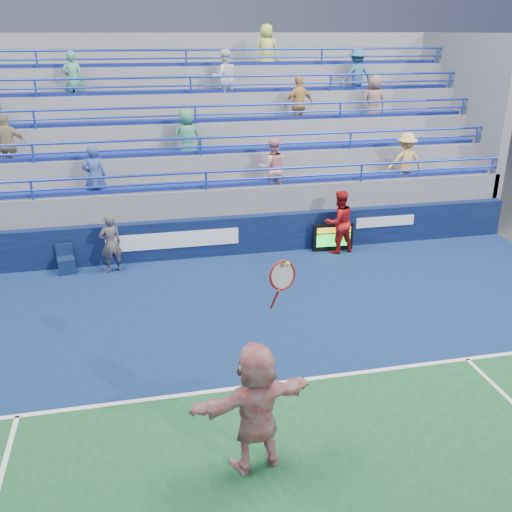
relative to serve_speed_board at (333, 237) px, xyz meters
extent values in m
plane|color=#333538|center=(-3.53, -6.14, -0.41)|extent=(120.00, 120.00, 0.00)
cube|color=#0F204E|center=(-3.53, -3.94, -0.40)|extent=(18.00, 8.40, 0.02)
cube|color=white|center=(-3.53, -6.14, -0.38)|extent=(11.00, 0.10, 0.01)
cube|color=white|center=(-3.53, -6.24, -0.38)|extent=(0.08, 0.30, 0.01)
cube|color=#0A1039|center=(-3.53, 0.36, 0.14)|extent=(18.00, 0.30, 1.10)
cube|color=white|center=(-4.53, 0.20, 0.19)|extent=(3.60, 0.02, 0.45)
cube|color=white|center=(1.67, 0.20, 0.29)|extent=(1.80, 0.02, 0.30)
cube|color=slate|center=(-3.53, 3.31, 0.14)|extent=(18.00, 5.60, 1.10)
cube|color=slate|center=(-3.53, 3.31, 0.52)|extent=(18.00, 5.60, 1.85)
cube|color=navy|center=(-3.53, 0.96, 1.49)|extent=(17.40, 0.45, 0.10)
cylinder|color=#203CB1|center=(-3.53, 0.56, 1.94)|extent=(18.00, 0.07, 0.07)
cube|color=slate|center=(-3.53, 3.81, 0.89)|extent=(18.00, 4.60, 2.60)
cube|color=navy|center=(-3.53, 1.96, 2.24)|extent=(17.40, 0.45, 0.10)
cylinder|color=#203CB1|center=(-3.53, 1.56, 2.69)|extent=(18.00, 0.07, 0.07)
cube|color=slate|center=(-3.53, 4.31, 1.27)|extent=(18.00, 3.60, 3.35)
cube|color=navy|center=(-3.53, 2.96, 2.99)|extent=(17.40, 0.45, 0.10)
cylinder|color=#203CB1|center=(-3.53, 2.56, 3.44)|extent=(18.00, 0.07, 0.07)
cube|color=slate|center=(-3.53, 4.81, 1.64)|extent=(18.00, 2.60, 4.10)
cube|color=navy|center=(-3.53, 3.96, 3.74)|extent=(17.40, 0.45, 0.10)
cylinder|color=#203CB1|center=(-3.53, 3.56, 4.19)|extent=(18.00, 0.07, 0.07)
cube|color=slate|center=(-3.53, 5.31, 2.02)|extent=(18.00, 1.60, 4.85)
cube|color=navy|center=(-3.53, 4.96, 4.49)|extent=(17.40, 0.45, 0.10)
cylinder|color=#203CB1|center=(-3.53, 4.56, 4.94)|extent=(18.00, 0.07, 0.07)
imported|color=#2F468F|center=(-6.46, 0.96, 1.87)|extent=(0.64, 0.44, 1.70)
imported|color=white|center=(-2.41, 3.96, 4.12)|extent=(0.88, 0.71, 1.70)
imported|color=pink|center=(-1.57, 0.96, 1.87)|extent=(0.88, 0.71, 1.70)
imported|color=#2B5D83|center=(2.01, 3.96, 4.12)|extent=(1.16, 0.74, 1.70)
imported|color=tan|center=(-0.24, 2.96, 3.37)|extent=(1.06, 0.63, 1.70)
imported|color=gray|center=(-8.69, 1.96, 2.62)|extent=(1.00, 0.43, 1.70)
imported|color=#836257|center=(2.24, 2.96, 3.37)|extent=(0.86, 0.59, 1.70)
imported|color=#3E8969|center=(-3.86, 1.96, 2.62)|extent=(0.91, 0.68, 1.70)
imported|color=#E8B45A|center=(2.52, 0.96, 1.87)|extent=(1.12, 0.67, 1.70)
imported|color=#D2DD56|center=(-0.82, 4.96, 4.87)|extent=(0.85, 0.56, 1.70)
imported|color=#439472|center=(-6.98, 3.96, 4.12)|extent=(0.67, 0.48, 1.70)
cube|color=black|center=(0.00, 0.01, 0.00)|extent=(1.17, 0.18, 0.81)
cube|color=gold|center=(0.00, -0.07, 0.24)|extent=(0.99, 0.02, 0.16)
cube|color=#19E533|center=(0.00, -0.07, -0.06)|extent=(0.99, 0.02, 0.36)
cube|color=#0D1D41|center=(-7.34, -0.06, -0.19)|extent=(0.48, 0.48, 0.42)
cube|color=#0D1D41|center=(-7.34, 0.13, 0.18)|extent=(0.43, 0.11, 0.33)
imported|color=white|center=(-4.01, -8.03, 0.59)|extent=(1.93, 0.94, 1.99)
torus|color=maroon|center=(-3.66, -8.03, 2.58)|extent=(0.41, 0.23, 0.40)
cylinder|color=maroon|center=(-3.76, -8.03, 2.25)|extent=(0.09, 0.23, 0.36)
sphere|color=#CCD431|center=(-3.61, -8.08, 2.76)|extent=(0.07, 0.07, 0.07)
imported|color=#131435|center=(-6.17, -0.23, 0.38)|extent=(0.67, 0.54, 1.57)
imported|color=#A81314|center=(0.10, -0.14, 0.50)|extent=(0.99, 0.84, 1.81)
camera|label=1|loc=(-5.44, -14.53, 5.53)|focal=40.00mm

